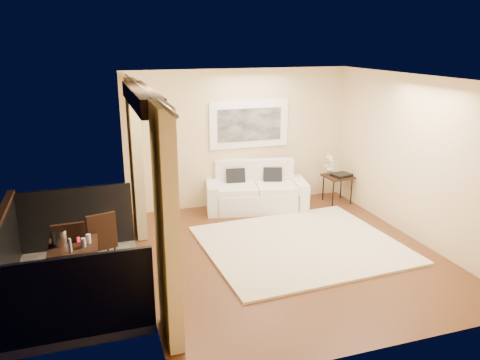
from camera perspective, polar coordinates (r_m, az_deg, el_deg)
floor at (r=7.49m, az=5.83°, el=-8.85°), size 5.00×5.00×0.00m
room_shell at (r=6.23m, az=-11.99°, el=9.89°), size 5.00×6.40×5.00m
balcony at (r=6.89m, az=-20.69°, el=-10.69°), size 1.81×2.60×1.17m
curtains at (r=6.48m, az=-11.18°, el=-0.55°), size 0.16×4.80×2.64m
artwork at (r=9.26m, az=1.14°, el=6.78°), size 1.62×0.07×0.92m
rug at (r=7.76m, az=7.42°, el=-7.81°), size 3.19×2.82×0.04m
sofa at (r=9.24m, az=1.94°, el=-1.50°), size 2.07×1.22×0.93m
side_table at (r=9.73m, az=11.83°, el=0.20°), size 0.56×0.56×0.57m
tray at (r=9.69m, az=12.29°, el=0.60°), size 0.44×0.36×0.05m
orchid at (r=9.73m, az=10.89°, el=1.96°), size 0.28×0.24×0.44m
bistro_table at (r=6.43m, az=-19.63°, el=-8.14°), size 0.61×0.61×0.71m
balcony_chair_far at (r=6.91m, az=-16.60°, el=-6.86°), size 0.50×0.50×0.94m
balcony_chair_near at (r=6.46m, az=-19.93°, el=-8.68°), size 0.44×0.44×0.97m
ice_bucket at (r=6.42m, az=-21.08°, el=-6.54°), size 0.18×0.18×0.20m
candle at (r=6.46m, az=-19.10°, el=-6.80°), size 0.06×0.06×0.07m
vase at (r=6.17m, az=-20.01°, el=-7.49°), size 0.04×0.04×0.18m
glass_a at (r=6.27m, az=-18.55°, el=-7.24°), size 0.06×0.06×0.12m
glass_b at (r=6.36m, az=-17.99°, el=-6.83°), size 0.06×0.06×0.12m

